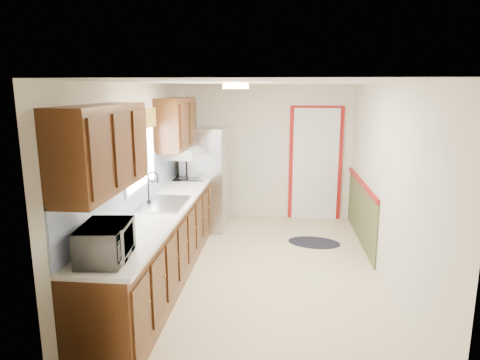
# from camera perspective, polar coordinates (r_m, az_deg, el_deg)

# --- Properties ---
(room_shell) EXTENTS (3.20, 5.20, 2.52)m
(room_shell) POSITION_cam_1_polar(r_m,az_deg,el_deg) (5.30, 2.90, -0.27)
(room_shell) COLOR beige
(room_shell) RESTS_ON ground
(kitchen_run) EXTENTS (0.63, 4.00, 2.20)m
(kitchen_run) POSITION_cam_1_polar(r_m,az_deg,el_deg) (5.31, -10.76, -4.77)
(kitchen_run) COLOR #3D1F0D
(kitchen_run) RESTS_ON ground
(back_wall_trim) EXTENTS (1.12, 2.30, 2.08)m
(back_wall_trim) POSITION_cam_1_polar(r_m,az_deg,el_deg) (7.56, 11.20, 0.86)
(back_wall_trim) COLOR maroon
(back_wall_trim) RESTS_ON ground
(ceiling_fixture) EXTENTS (0.30, 0.30, 0.06)m
(ceiling_fixture) POSITION_cam_1_polar(r_m,az_deg,el_deg) (5.00, -0.58, 12.41)
(ceiling_fixture) COLOR #FFD88C
(ceiling_fixture) RESTS_ON room_shell
(microwave) EXTENTS (0.36, 0.58, 0.37)m
(microwave) POSITION_cam_1_polar(r_m,az_deg,el_deg) (3.72, -17.54, -7.43)
(microwave) COLOR white
(microwave) RESTS_ON kitchen_run
(refrigerator) EXTENTS (0.74, 0.73, 1.71)m
(refrigerator) POSITION_cam_1_polar(r_m,az_deg,el_deg) (7.18, -4.63, 0.20)
(refrigerator) COLOR #B7B7BC
(refrigerator) RESTS_ON ground
(rug) EXTENTS (0.87, 0.65, 0.01)m
(rug) POSITION_cam_1_polar(r_m,az_deg,el_deg) (6.76, 9.84, -8.21)
(rug) COLOR black
(rug) RESTS_ON ground
(cooktop) EXTENTS (0.48, 0.57, 0.02)m
(cooktop) POSITION_cam_1_polar(r_m,az_deg,el_deg) (6.86, -6.55, 0.39)
(cooktop) COLOR black
(cooktop) RESTS_ON kitchen_run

